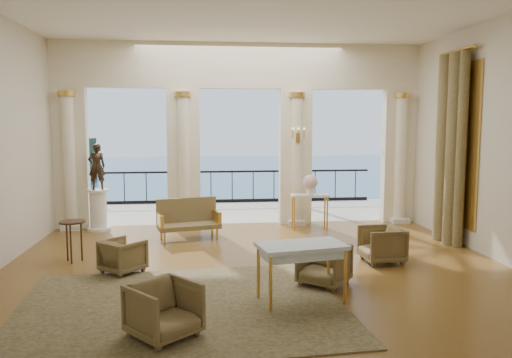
{
  "coord_description": "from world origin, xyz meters",
  "views": [
    {
      "loc": [
        -0.93,
        -8.58,
        2.57
      ],
      "look_at": [
        0.05,
        0.6,
        1.52
      ],
      "focal_mm": 35.0,
      "sensor_mm": 36.0,
      "label": 1
    }
  ],
  "objects": [
    {
      "name": "floor",
      "position": [
        0.0,
        0.0,
        0.0
      ],
      "size": [
        9.0,
        9.0,
        0.0
      ],
      "primitive_type": "plane",
      "color": "#46290E",
      "rests_on": "ground"
    },
    {
      "name": "room_walls",
      "position": [
        0.0,
        -1.12,
        2.88
      ],
      "size": [
        9.0,
        9.0,
        9.0
      ],
      "color": "beige",
      "rests_on": "ground"
    },
    {
      "name": "arcade",
      "position": [
        -0.0,
        3.82,
        2.58
      ],
      "size": [
        9.0,
        0.56,
        4.5
      ],
      "color": "beige",
      "rests_on": "ground"
    },
    {
      "name": "terrace",
      "position": [
        0.0,
        5.8,
        -0.05
      ],
      "size": [
        10.0,
        3.6,
        0.1
      ],
      "primitive_type": "cube",
      "color": "#A39A8A",
      "rests_on": "ground"
    },
    {
      "name": "balustrade",
      "position": [
        0.0,
        7.4,
        0.41
      ],
      "size": [
        9.0,
        0.06,
        1.03
      ],
      "color": "black",
      "rests_on": "terrace"
    },
    {
      "name": "palm_tree",
      "position": [
        2.0,
        6.6,
        4.09
      ],
      "size": [
        2.0,
        2.0,
        4.5
      ],
      "color": "#4C3823",
      "rests_on": "terrace"
    },
    {
      "name": "headland",
      "position": [
        -30.0,
        70.0,
        -3.0
      ],
      "size": [
        22.0,
        18.0,
        6.0
      ],
      "primitive_type": "cube",
      "color": "black",
      "rests_on": "sea"
    },
    {
      "name": "sea",
      "position": [
        0.0,
        60.0,
        -6.0
      ],
      "size": [
        160.0,
        160.0,
        0.0
      ],
      "primitive_type": "plane",
      "color": "#1E5583",
      "rests_on": "ground"
    },
    {
      "name": "curtain",
      "position": [
        4.28,
        1.5,
        2.02
      ],
      "size": [
        0.33,
        1.4,
        4.09
      ],
      "color": "brown",
      "rests_on": "ground"
    },
    {
      "name": "window_frame",
      "position": [
        4.47,
        1.5,
        2.1
      ],
      "size": [
        0.04,
        1.6,
        3.4
      ],
      "primitive_type": "cube",
      "color": "gold",
      "rests_on": "room_walls"
    },
    {
      "name": "wall_sconce",
      "position": [
        1.4,
        3.51,
        2.23
      ],
      "size": [
        0.3,
        0.11,
        0.33
      ],
      "color": "gold",
      "rests_on": "arcade"
    },
    {
      "name": "rug",
      "position": [
        -1.25,
        -1.8,
        0.01
      ],
      "size": [
        4.74,
        3.81,
        0.02
      ],
      "primitive_type": "cube",
      "rotation": [
        0.0,
        0.0,
        0.07
      ],
      "color": "#34381A",
      "rests_on": "ground"
    },
    {
      "name": "armchair_a",
      "position": [
        -1.41,
        -2.75,
        0.37
      ],
      "size": [
        0.98,
        0.98,
        0.74
      ],
      "primitive_type": "imported",
      "rotation": [
        0.0,
        0.0,
        0.71
      ],
      "color": "#44381C",
      "rests_on": "ground"
    },
    {
      "name": "armchair_b",
      "position": [
        0.96,
        -1.04,
        0.36
      ],
      "size": [
        0.95,
        0.94,
        0.72
      ],
      "primitive_type": "imported",
      "rotation": [
        0.0,
        0.0,
        -0.68
      ],
      "color": "#44381C",
      "rests_on": "ground"
    },
    {
      "name": "armchair_c",
      "position": [
        2.34,
        0.13,
        0.37
      ],
      "size": [
        0.7,
        0.74,
        0.73
      ],
      "primitive_type": "imported",
      "rotation": [
        0.0,
        0.0,
        -1.52
      ],
      "color": "#44381C",
      "rests_on": "ground"
    },
    {
      "name": "armchair_d",
      "position": [
        -2.32,
        -0.03,
        0.32
      ],
      "size": [
        0.85,
        0.85,
        0.64
      ],
      "primitive_type": "imported",
      "rotation": [
        0.0,
        0.0,
        2.4
      ],
      "color": "#44381C",
      "rests_on": "ground"
    },
    {
      "name": "settee",
      "position": [
        -1.27,
        2.39,
        0.44
      ],
      "size": [
        1.45,
        0.87,
        0.89
      ],
      "rotation": [
        0.0,
        0.0,
        0.24
      ],
      "color": "#44381C",
      "rests_on": "ground"
    },
    {
      "name": "game_table",
      "position": [
        0.46,
        -1.73,
        0.76
      ],
      "size": [
        1.34,
        0.89,
        0.84
      ],
      "rotation": [
        0.0,
        0.0,
        0.19
      ],
      "color": "silver",
      "rests_on": "ground"
    },
    {
      "name": "pedestal",
      "position": [
        -3.43,
        3.5,
        0.48
      ],
      "size": [
        0.54,
        0.54,
        0.99
      ],
      "color": "silver",
      "rests_on": "ground"
    },
    {
      "name": "statue",
      "position": [
        -3.43,
        3.5,
        1.53
      ],
      "size": [
        0.47,
        0.39,
        1.09
      ],
      "primitive_type": "imported",
      "rotation": [
        0.0,
        0.0,
        3.53
      ],
      "color": "black",
      "rests_on": "pedestal"
    },
    {
      "name": "console_table",
      "position": [
        1.62,
        3.05,
        0.71
      ],
      "size": [
        0.92,
        0.39,
        0.86
      ],
      "rotation": [
        0.0,
        0.0,
        -0.04
      ],
      "color": "silver",
      "rests_on": "ground"
    },
    {
      "name": "urn",
      "position": [
        1.62,
        3.05,
        1.13
      ],
      "size": [
        0.36,
        0.36,
        0.47
      ],
      "color": "white",
      "rests_on": "console_table"
    },
    {
      "name": "side_table",
      "position": [
        -3.33,
        0.74,
        0.66
      ],
      "size": [
        0.47,
        0.47,
        0.77
      ],
      "color": "black",
      "rests_on": "ground"
    }
  ]
}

